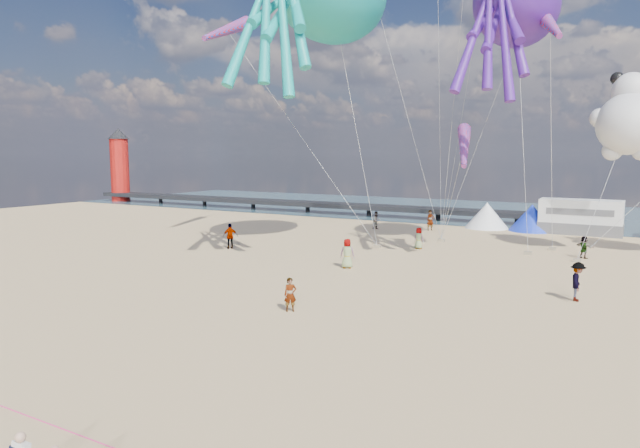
{
  "coord_description": "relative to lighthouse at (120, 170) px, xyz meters",
  "views": [
    {
      "loc": [
        10.87,
        -13.63,
        6.99
      ],
      "look_at": [
        -0.43,
        6.0,
        4.16
      ],
      "focal_mm": 32.0,
      "sensor_mm": 36.0,
      "label": 1
    }
  ],
  "objects": [
    {
      "name": "beachgoer_5",
      "position": [
        49.96,
        -8.18,
        -3.57
      ],
      "size": [
        1.59,
        1.62,
        1.86
      ],
      "primitive_type": "imported",
      "rotation": [
        0.0,
        0.0,
        0.8
      ],
      "color": "#7F6659",
      "rests_on": "ground"
    },
    {
      "name": "motorhome_0",
      "position": [
        62.0,
        -4.0,
        -3.0
      ],
      "size": [
        6.6,
        2.5,
        3.0
      ],
      "primitive_type": "cube",
      "color": "silver",
      "rests_on": "ground"
    },
    {
      "name": "lighthouse",
      "position": [
        0.0,
        0.0,
        0.0
      ],
      "size": [
        2.6,
        2.6,
        9.0
      ],
      "primitive_type": "cylinder",
      "color": "#A5140F",
      "rests_on": "ground"
    },
    {
      "name": "beachgoer_0",
      "position": [
        51.25,
        -27.17,
        -3.59
      ],
      "size": [
        0.77,
        0.64,
        1.82
      ],
      "primitive_type": "imported",
      "rotation": [
        0.0,
        0.0,
        3.5
      ],
      "color": "#7F6659",
      "rests_on": "ground"
    },
    {
      "name": "windsock_mid",
      "position": [
        61.14,
        -19.66,
        10.18
      ],
      "size": [
        2.82,
        5.14,
        5.13
      ],
      "primitive_type": null,
      "rotation": [
        0.0,
        0.0,
        0.38
      ],
      "color": "red"
    },
    {
      "name": "windsock_left",
      "position": [
        38.39,
        -22.36,
        11.76
      ],
      "size": [
        2.38,
        7.25,
        7.17
      ],
      "primitive_type": null,
      "rotation": [
        0.0,
        0.0,
        0.18
      ],
      "color": "red"
    },
    {
      "name": "beachgoer_6",
      "position": [
        52.56,
        -18.27,
        -3.72
      ],
      "size": [
        0.62,
        0.46,
        1.57
      ],
      "primitive_type": "imported",
      "rotation": [
        0.0,
        0.0,
        2.99
      ],
      "color": "#7F6659",
      "rests_on": "ground"
    },
    {
      "name": "sandbag_d",
      "position": [
        61.17,
        -14.09,
        -4.39
      ],
      "size": [
        0.5,
        0.35,
        0.22
      ],
      "primitive_type": "cube",
      "color": "gray",
      "rests_on": "ground"
    },
    {
      "name": "windsock_right",
      "position": [
        56.45,
        -20.92,
        2.89
      ],
      "size": [
        2.32,
        5.16,
        5.12
      ],
      "primitive_type": null,
      "rotation": [
        0.0,
        0.0,
        0.29
      ],
      "color": "red"
    },
    {
      "name": "pier",
      "position": [
        28.0,
        0.0,
        -3.5
      ],
      "size": [
        60.0,
        3.0,
        0.5
      ],
      "primitive_type": "cube",
      "color": "black",
      "rests_on": "ground"
    },
    {
      "name": "sandbag_c",
      "position": [
        63.21,
        -18.01,
        -4.39
      ],
      "size": [
        0.5,
        0.35,
        0.22
      ],
      "primitive_type": "cube",
      "color": "gray",
      "rests_on": "ground"
    },
    {
      "name": "water",
      "position": [
        56.0,
        11.0,
        -4.48
      ],
      "size": [
        120.0,
        120.0,
        0.0
      ],
      "primitive_type": "plane",
      "color": "#345563",
      "rests_on": "ground"
    },
    {
      "name": "beachgoer_7",
      "position": [
        45.42,
        -9.94,
        -3.67
      ],
      "size": [
        0.87,
        0.96,
        1.65
      ],
      "primitive_type": "imported",
      "rotation": [
        0.0,
        0.0,
        1.02
      ],
      "color": "#7F6659",
      "rests_on": "ground"
    },
    {
      "name": "sandbag_b",
      "position": [
        59.97,
        -16.73,
        -4.39
      ],
      "size": [
        0.5,
        0.35,
        0.22
      ],
      "primitive_type": "cube",
      "color": "gray",
      "rests_on": "ground"
    },
    {
      "name": "tent_white",
      "position": [
        54.0,
        -4.0,
        -3.3
      ],
      "size": [
        4.0,
        4.0,
        2.4
      ],
      "primitive_type": "cone",
      "color": "white",
      "rests_on": "ground"
    },
    {
      "name": "beachgoer_3",
      "position": [
        40.57,
        -25.13,
        -3.57
      ],
      "size": [
        1.32,
        1.36,
        1.87
      ],
      "primitive_type": "imported",
      "rotation": [
        0.0,
        0.0,
        3.97
      ],
      "color": "#7F6659",
      "rests_on": "ground"
    },
    {
      "name": "beachgoer_2",
      "position": [
        64.27,
        -28.63,
        -3.57
      ],
      "size": [
        0.77,
        0.96,
        1.87
      ],
      "primitive_type": "imported",
      "rotation": [
        0.0,
        0.0,
        1.65
      ],
      "color": "#7F6659",
      "rests_on": "ground"
    },
    {
      "name": "rope_line",
      "position": [
        56.0,
        -49.0,
        -4.48
      ],
      "size": [
        34.0,
        0.03,
        0.03
      ],
      "primitive_type": "cylinder",
      "rotation": [
        0.0,
        1.57,
        0.0
      ],
      "color": "#F2338C",
      "rests_on": "ground"
    },
    {
      "name": "standing_person",
      "position": [
        53.43,
        -36.93,
        -3.74
      ],
      "size": [
        0.66,
        0.64,
        1.52
      ],
      "primitive_type": "imported",
      "rotation": [
        0.0,
        0.0,
        0.71
      ],
      "color": "tan",
      "rests_on": "ground"
    },
    {
      "name": "kite_octopus_purple",
      "position": [
        58.62,
        -17.25,
        12.21
      ],
      "size": [
        7.33,
        11.41,
        12.07
      ],
      "primitive_type": null,
      "rotation": [
        0.0,
        0.0,
        0.29
      ],
      "color": "#451883"
    },
    {
      "name": "ground",
      "position": [
        56.0,
        -44.0,
        -4.5
      ],
      "size": [
        120.0,
        120.0,
        0.0
      ],
      "primitive_type": "plane",
      "color": "#D8B47C",
      "rests_on": "ground"
    },
    {
      "name": "tent_blue",
      "position": [
        58.0,
        -4.0,
        -3.3
      ],
      "size": [
        4.0,
        4.0,
        2.4
      ],
      "primitive_type": "cone",
      "color": "#1933CC",
      "rests_on": "ground"
    },
    {
      "name": "sandbag_a",
      "position": [
        49.69,
        -19.28,
        -4.39
      ],
      "size": [
        0.5,
        0.35,
        0.22
      ],
      "primitive_type": "cube",
      "color": "gray",
      "rests_on": "ground"
    },
    {
      "name": "kite_panda",
      "position": [
        65.54,
        -14.81,
        4.37
      ],
      "size": [
        5.39,
        5.14,
        6.91
      ],
      "primitive_type": null,
      "rotation": [
        0.0,
        0.0,
        0.12
      ],
      "color": "silver"
    },
    {
      "name": "beachgoer_4",
      "position": [
        63.43,
        -16.32,
        -3.75
      ],
      "size": [
        0.93,
        0.8,
        1.49
      ],
      "primitive_type": "imported",
      "rotation": [
        0.0,
        0.0,
        2.53
      ],
      "color": "#7F6659",
      "rests_on": "ground"
    },
    {
      "name": "sandbag_e",
      "position": [
        52.89,
        -13.99,
        -4.39
      ],
      "size": [
        0.5,
        0.35,
        0.22
      ],
      "primitive_type": "cube",
      "color": "gray",
      "rests_on": "ground"
    }
  ]
}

